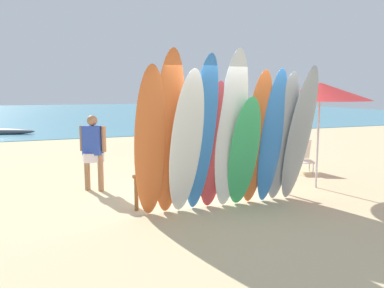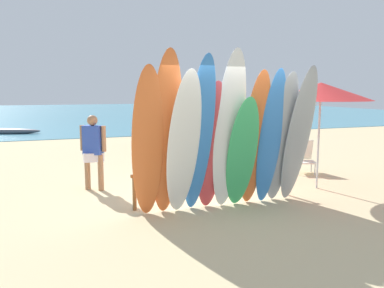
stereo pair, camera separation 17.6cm
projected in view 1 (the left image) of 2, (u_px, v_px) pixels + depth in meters
ground at (103, 131)px, 20.45m from camera, size 60.00×60.00×0.00m
ocean_water at (75, 113)px, 36.06m from camera, size 60.00×40.00×0.02m
surfboard_rack at (216, 175)px, 7.46m from camera, size 3.22×0.07×0.65m
surfboard_orange_0 at (150, 143)px, 6.39m from camera, size 0.57×0.58×2.52m
surfboard_orange_1 at (169, 135)px, 6.47m from camera, size 0.55×0.64×2.77m
surfboard_white_2 at (186, 144)px, 6.50m from camera, size 0.61×0.79×2.46m
surfboard_blue_3 at (202, 136)px, 6.60m from camera, size 0.51×0.84×2.70m
surfboard_red_4 at (214, 147)px, 6.86m from camera, size 0.54×0.58×2.28m
surfboard_white_5 at (231, 131)px, 6.86m from camera, size 0.60×0.63×2.81m
surfboard_green_6 at (244, 153)px, 7.00m from camera, size 0.59×0.66×2.02m
surfboard_orange_7 at (257, 139)px, 7.10m from camera, size 0.52×0.64×2.47m
surfboard_blue_8 at (272, 138)px, 7.17m from camera, size 0.47×0.62×2.50m
surfboard_grey_9 at (283, 139)px, 7.29m from camera, size 0.52×0.67×2.45m
surfboard_grey_10 at (299, 136)px, 7.30m from camera, size 0.56×0.78×2.55m
beachgoer_photographing at (93, 148)px, 8.24m from camera, size 0.50×0.41×1.59m
beachgoer_near_rack at (157, 121)px, 14.74m from camera, size 0.43×0.50×1.64m
beachgoer_strolling at (177, 123)px, 14.41m from camera, size 0.40×0.51×1.54m
beach_chair_red at (302, 155)px, 10.21m from camera, size 0.72×0.79×0.83m
beach_chair_blue at (258, 149)px, 11.33m from camera, size 0.66×0.75×0.84m
beach_umbrella at (320, 92)px, 8.33m from camera, size 2.13×2.13×2.27m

